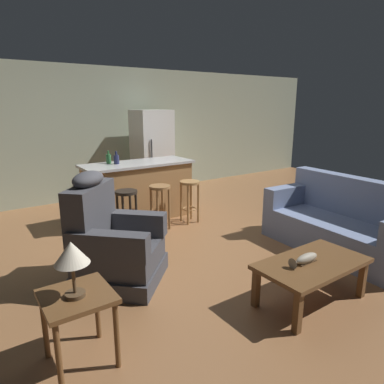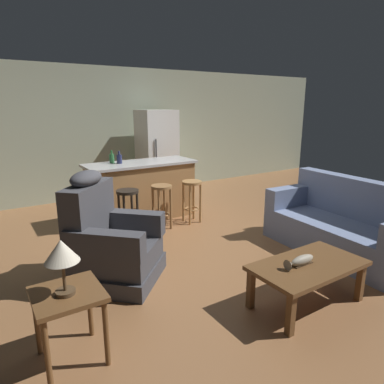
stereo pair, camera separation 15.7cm
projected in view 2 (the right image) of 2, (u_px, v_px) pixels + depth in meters
ground_plane at (184, 244)px, 4.71m from camera, size 12.00×12.00×0.00m
back_wall at (103, 133)px, 6.93m from camera, size 12.00×0.05×2.60m
coffee_table at (308, 269)px, 3.21m from camera, size 1.10×0.60×0.42m
fish_figurine at (300, 261)px, 3.15m from camera, size 0.34×0.10×0.10m
couch at (343, 227)px, 4.38m from camera, size 0.95×1.94×0.94m
recliner_near_lamp at (110, 243)px, 3.66m from camera, size 1.19×1.19×1.20m
end_table at (68, 304)px, 2.47m from camera, size 0.48×0.48×0.56m
table_lamp at (62, 254)px, 2.34m from camera, size 0.24×0.24×0.41m
kitchen_island at (142, 190)px, 5.69m from camera, size 1.80×0.70×0.95m
bar_stool_left at (128, 204)px, 4.91m from camera, size 0.32×0.32×0.68m
bar_stool_middle at (162, 199)px, 5.20m from camera, size 0.32×0.32×0.68m
bar_stool_right at (192, 194)px, 5.49m from camera, size 0.32×0.32×0.68m
refrigerator at (157, 154)px, 7.05m from camera, size 0.70×0.69×1.76m
bottle_tall_green at (119, 159)px, 5.43m from camera, size 0.08×0.08×0.20m
bottle_short_amber at (112, 158)px, 5.49m from camera, size 0.08×0.08×0.20m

